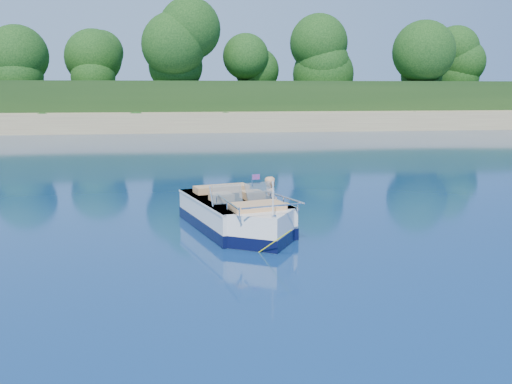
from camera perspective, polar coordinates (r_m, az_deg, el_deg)
The scene contains 6 objects.
ground at distance 11.15m, azimuth 14.05°, elevation -7.53°, with size 160.00×160.00×0.00m, color #0A244B.
shoreline at distance 73.73m, azimuth -5.01°, elevation 8.40°, with size 170.00×59.00×6.00m.
treeline at distance 51.04m, azimuth -3.57°, elevation 12.73°, with size 150.00×7.12×8.19m.
motorboat at distance 13.62m, azimuth -1.71°, elevation -2.55°, with size 2.62×4.96×1.69m.
tow_tube at distance 15.61m, azimuth 1.66°, elevation -1.80°, with size 1.61×1.61×0.32m.
boy at distance 15.72m, azimuth 1.53°, elevation -2.03°, with size 0.59×0.39×1.61m, color tan.
Camera 1 is at (-4.12, -9.80, 3.35)m, focal length 40.00 mm.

